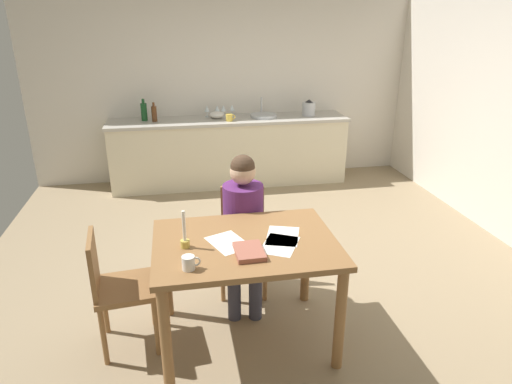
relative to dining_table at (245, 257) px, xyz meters
name	(u,v)px	position (x,y,z in m)	size (l,w,h in m)	color
ground_plane	(260,264)	(0.31, 1.04, -0.68)	(5.20, 5.20, 0.04)	#937F60
wall_back	(225,84)	(0.31, 3.64, 0.64)	(5.20, 0.12, 2.60)	silver
kitchen_counter	(230,151)	(0.31, 3.28, -0.21)	(3.17, 0.64, 0.90)	beige
dining_table	(245,257)	(0.00, 0.00, 0.00)	(1.21, 0.90, 0.78)	olive
chair_at_table	(243,235)	(0.09, 0.69, -0.18)	(0.45, 0.45, 0.86)	olive
person_seated	(243,221)	(0.07, 0.54, 0.01)	(0.38, 0.62, 1.19)	#592666
chair_side_empty	(116,286)	(-0.87, 0.09, -0.18)	(0.44, 0.44, 0.87)	olive
coffee_mug	(189,263)	(-0.38, -0.29, 0.16)	(0.11, 0.08, 0.09)	white
candlestick	(185,237)	(-0.39, -0.01, 0.19)	(0.06, 0.06, 0.26)	gold
book_magazine	(249,251)	(0.00, -0.17, 0.13)	(0.18, 0.24, 0.03)	#9E5947
paper_letter	(228,243)	(-0.11, 0.00, 0.12)	(0.21, 0.30, 0.00)	white
paper_bill	(280,245)	(0.21, -0.09, 0.12)	(0.21, 0.30, 0.00)	white
paper_envelope	(283,236)	(0.26, 0.03, 0.12)	(0.21, 0.30, 0.00)	white
sink_unit	(264,115)	(0.77, 3.28, 0.26)	(0.36, 0.36, 0.24)	#B2B7BC
bottle_oil	(144,112)	(-0.79, 3.35, 0.35)	(0.08, 0.08, 0.28)	#194C23
bottle_vinegar	(154,113)	(-0.66, 3.28, 0.34)	(0.07, 0.07, 0.25)	#593319
mixing_bowl	(217,115)	(0.15, 3.33, 0.28)	(0.20, 0.20, 0.09)	white
stovetop_kettle	(309,108)	(1.40, 3.28, 0.33)	(0.18, 0.18, 0.22)	#B7BABF
wine_glass_near_sink	(232,108)	(0.37, 3.43, 0.34)	(0.07, 0.07, 0.15)	silver
wine_glass_by_kettle	(223,108)	(0.25, 3.43, 0.34)	(0.07, 0.07, 0.15)	silver
wine_glass_back_left	(217,109)	(0.17, 3.43, 0.34)	(0.07, 0.07, 0.15)	silver
wine_glass_back_right	(207,109)	(0.03, 3.43, 0.34)	(0.07, 0.07, 0.15)	silver
teacup_on_counter	(229,117)	(0.29, 3.13, 0.28)	(0.12, 0.09, 0.09)	#F2CC4C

